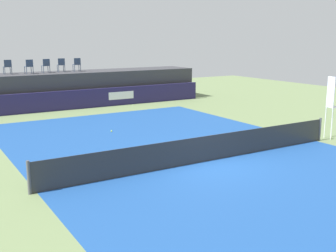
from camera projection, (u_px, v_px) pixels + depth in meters
ground_plane at (162, 144)px, 17.71m from camera, size 48.00×48.00×0.00m
court_inner at (204, 162)px, 15.20m from camera, size 12.00×22.00×0.00m
sponsor_wall at (78, 99)px, 26.36m from camera, size 18.00×0.22×1.20m
spectator_platform at (68, 89)px, 27.76m from camera, size 18.00×2.80×2.20m
spectator_chair_far_left at (7, 66)px, 25.71m from camera, size 0.45×0.45×0.89m
spectator_chair_left at (29, 66)px, 25.96m from camera, size 0.46×0.46×0.89m
spectator_chair_center at (46, 65)px, 26.72m from camera, size 0.45×0.45×0.89m
spectator_chair_right at (61, 64)px, 27.45m from camera, size 0.48×0.48×0.89m
spectator_chair_far_right at (77, 64)px, 27.84m from camera, size 0.47×0.47×0.89m
umpire_chair at (332, 103)px, 18.39m from camera, size 0.51×0.51×2.76m
tennis_net at (205, 149)px, 15.10m from camera, size 12.40×0.02×0.95m
net_post_near at (29, 178)px, 11.94m from camera, size 0.10×0.10×1.00m
net_post_far at (320, 129)px, 18.25m from camera, size 0.10×0.10×1.00m
tennis_ball at (112, 131)px, 20.00m from camera, size 0.07×0.07×0.07m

